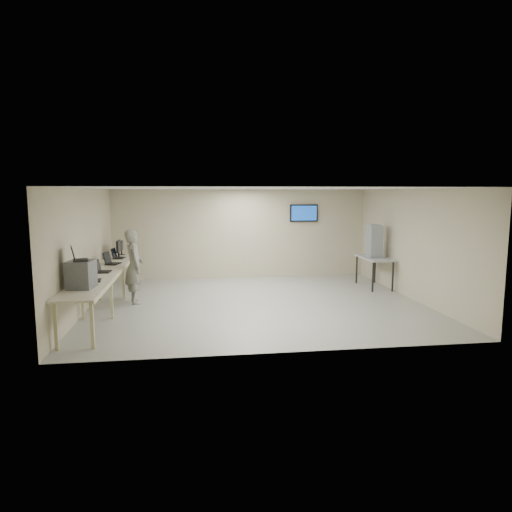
{
  "coord_description": "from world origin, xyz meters",
  "views": [
    {
      "loc": [
        -1.54,
        -10.83,
        2.71
      ],
      "look_at": [
        0.0,
        0.2,
        1.15
      ],
      "focal_mm": 32.0,
      "sensor_mm": 36.0,
      "label": 1
    }
  ],
  "objects": [
    {
      "name": "laptop_on_box",
      "position": [
        -3.71,
        -1.94,
        1.5
      ],
      "size": [
        0.38,
        0.42,
        0.29
      ],
      "rotation": [
        0.0,
        0.0,
        0.25
      ],
      "color": "black",
      "rests_on": "equipment_box"
    },
    {
      "name": "workbench",
      "position": [
        -3.59,
        0.0,
        0.83
      ],
      "size": [
        0.76,
        6.0,
        0.9
      ],
      "color": "beige",
      "rests_on": "ground"
    },
    {
      "name": "equipment_box",
      "position": [
        -3.65,
        -1.94,
        1.17
      ],
      "size": [
        0.5,
        0.56,
        0.53
      ],
      "primitive_type": "cube",
      "rotation": [
        0.0,
        0.0,
        -0.12
      ],
      "color": "slate",
      "rests_on": "workbench"
    },
    {
      "name": "laptop_2",
      "position": [
        -3.61,
        0.98,
        0.98
      ],
      "size": [
        0.41,
        0.46,
        0.31
      ],
      "rotation": [
        0.0,
        0.0,
        -0.23
      ],
      "color": "black",
      "rests_on": "workbench"
    },
    {
      "name": "laptop_1",
      "position": [
        -3.62,
        -0.2,
        0.98
      ],
      "size": [
        0.33,
        0.39,
        0.29
      ],
      "rotation": [
        0.0,
        0.0,
        -0.05
      ],
      "color": "black",
      "rests_on": "workbench"
    },
    {
      "name": "laptop_3",
      "position": [
        -3.62,
        2.0,
        0.97
      ],
      "size": [
        0.35,
        0.4,
        0.29
      ],
      "rotation": [
        0.0,
        0.0,
        -0.14
      ],
      "color": "black",
      "rests_on": "workbench"
    },
    {
      "name": "side_table",
      "position": [
        3.6,
        1.47,
        0.79
      ],
      "size": [
        0.67,
        1.45,
        0.87
      ],
      "color": "#9E9FA1",
      "rests_on": "ground"
    },
    {
      "name": "laptop_0",
      "position": [
        -3.62,
        -1.26,
        0.97
      ],
      "size": [
        0.34,
        0.39,
        0.28
      ],
      "rotation": [
        0.0,
        0.0,
        0.13
      ],
      "color": "black",
      "rests_on": "workbench"
    },
    {
      "name": "monitor_near",
      "position": [
        -3.6,
        2.21,
        1.19
      ],
      "size": [
        0.22,
        0.48,
        0.48
      ],
      "color": "black",
      "rests_on": "workbench"
    },
    {
      "name": "soldier",
      "position": [
        -2.98,
        0.48,
        0.91
      ],
      "size": [
        0.6,
        0.76,
        1.82
      ],
      "primitive_type": "imported",
      "rotation": [
        0.0,
        0.0,
        1.85
      ],
      "color": "slate",
      "rests_on": "ground"
    },
    {
      "name": "room",
      "position": [
        0.03,
        0.06,
        1.41
      ],
      "size": [
        8.01,
        7.01,
        2.81
      ],
      "color": "#9FA191",
      "rests_on": "ground"
    },
    {
      "name": "monitor_far",
      "position": [
        -3.6,
        2.75,
        1.15
      ],
      "size": [
        0.18,
        0.41,
        0.41
      ],
      "color": "black",
      "rests_on": "workbench"
    },
    {
      "name": "storage_bins",
      "position": [
        3.58,
        1.47,
        1.34
      ],
      "size": [
        0.36,
        0.4,
        0.94
      ],
      "color": "#939CA9",
      "rests_on": "side_table"
    }
  ]
}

